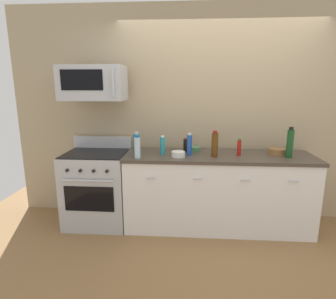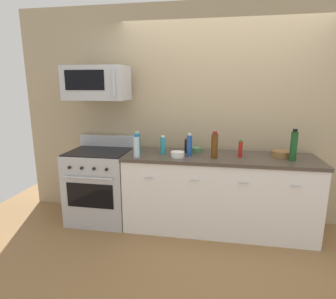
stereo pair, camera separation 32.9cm
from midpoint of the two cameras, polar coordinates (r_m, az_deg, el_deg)
ground_plane at (r=3.67m, az=12.50°, el=-15.42°), size 6.39×6.39×0.00m
back_wall at (r=3.67m, az=13.28°, el=6.75°), size 5.32×0.10×2.70m
counter_unit at (r=3.47m, az=12.87°, el=-8.72°), size 2.23×0.66×0.92m
range_oven at (r=3.70m, az=-11.05°, el=-7.13°), size 0.76×0.69×1.07m
microwave at (r=3.52m, az=-11.69°, el=13.11°), size 0.74×0.44×0.40m
bottle_soy_sauce_dark at (r=3.41m, az=6.56°, el=0.71°), size 0.05×0.05×0.18m
bottle_wine_amber at (r=3.21m, az=12.38°, el=0.77°), size 0.08×0.08×0.30m
bottle_wine_green at (r=3.37m, az=26.84°, el=0.65°), size 0.07×0.07×0.35m
bottle_dish_soap at (r=3.32m, az=1.79°, el=0.82°), size 0.06×0.06×0.23m
bottle_hot_sauce_red at (r=3.33m, az=17.31°, el=0.06°), size 0.05×0.05×0.20m
bottle_sparkling_teal at (r=3.34m, az=-3.47°, el=1.26°), size 0.08×0.08×0.27m
bottle_water_clear at (r=3.16m, az=-3.50°, el=0.53°), size 0.07×0.07×0.26m
bottle_soda_blue at (r=3.26m, az=7.27°, el=0.86°), size 0.06×0.06×0.27m
bowl_green_glaze at (r=3.48m, az=8.48°, el=-0.03°), size 0.14×0.14×0.06m
bowl_wooden_salad at (r=3.51m, az=24.63°, el=-0.82°), size 0.21×0.21×0.07m
bowl_white_ceramic at (r=3.21m, az=4.89°, el=-1.00°), size 0.16×0.16×0.06m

